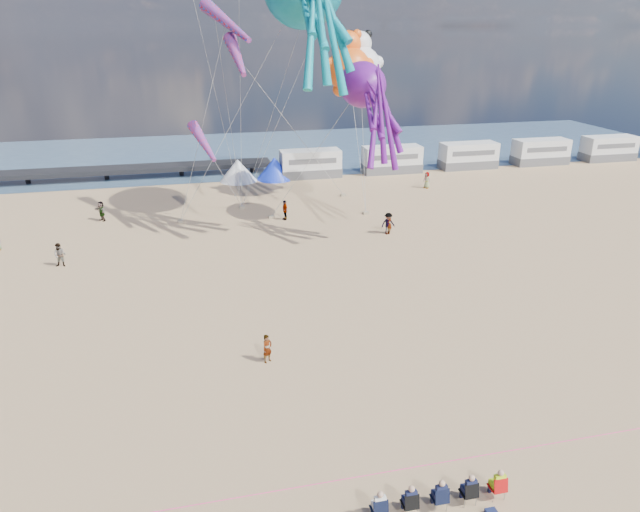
{
  "coord_description": "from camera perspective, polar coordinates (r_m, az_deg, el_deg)",
  "views": [
    {
      "loc": [
        -6.96,
        -20.85,
        15.61
      ],
      "look_at": [
        -0.76,
        6.0,
        4.47
      ],
      "focal_mm": 32.0,
      "sensor_mm": 36.0,
      "label": 1
    }
  ],
  "objects": [
    {
      "name": "ground",
      "position": [
        26.95,
        4.57,
        -13.46
      ],
      "size": [
        120.0,
        120.0,
        0.0
      ],
      "primitive_type": "plane",
      "color": "tan",
      "rests_on": "ground"
    },
    {
      "name": "motorhome_1",
      "position": [
        66.37,
        7.19,
        9.56
      ],
      "size": [
        6.6,
        2.5,
        3.0
      ],
      "primitive_type": "cube",
      "color": "silver",
      "rests_on": "ground"
    },
    {
      "name": "kite_octopus_purple",
      "position": [
        46.13,
        4.24,
        16.72
      ],
      "size": [
        5.67,
        9.09,
        9.65
      ],
      "primitive_type": null,
      "rotation": [
        0.0,
        0.0,
        0.26
      ],
      "color": "#641480"
    },
    {
      "name": "windsock_left",
      "position": [
        46.13,
        -9.35,
        22.09
      ],
      "size": [
        3.74,
        7.07,
        7.19
      ],
      "primitive_type": null,
      "rotation": [
        0.0,
        0.0,
        0.39
      ],
      "color": "red"
    },
    {
      "name": "beachgoer_1",
      "position": [
        43.47,
        -24.56,
        0.09
      ],
      "size": [
        0.91,
        0.66,
        1.71
      ],
      "primitive_type": "imported",
      "rotation": [
        0.0,
        0.0,
        6.13
      ],
      "color": "#7F6659",
      "rests_on": "ground"
    },
    {
      "name": "spectator_row",
      "position": [
        21.68,
        11.85,
        -22.2
      ],
      "size": [
        6.1,
        0.9,
        1.3
      ],
      "primitive_type": null,
      "color": "black",
      "rests_on": "ground"
    },
    {
      "name": "motorhome_2",
      "position": [
        70.16,
        14.61,
        9.7
      ],
      "size": [
        6.6,
        2.5,
        3.0
      ],
      "primitive_type": "cube",
      "color": "silver",
      "rests_on": "ground"
    },
    {
      "name": "sandbag_e",
      "position": [
        53.22,
        -7.8,
        4.86
      ],
      "size": [
        0.5,
        0.35,
        0.22
      ],
      "primitive_type": "cube",
      "color": "gray",
      "rests_on": "ground"
    },
    {
      "name": "sandbag_d",
      "position": [
        56.64,
        2.35,
        6.1
      ],
      "size": [
        0.5,
        0.35,
        0.22
      ],
      "primitive_type": "cube",
      "color": "gray",
      "rests_on": "ground"
    },
    {
      "name": "beachgoer_5",
      "position": [
        46.29,
        6.93,
        3.23
      ],
      "size": [
        1.02,
        1.64,
        1.68
      ],
      "primitive_type": "imported",
      "rotation": [
        0.0,
        0.0,
        4.35
      ],
      "color": "#7F6659",
      "rests_on": "ground"
    },
    {
      "name": "kite_panda",
      "position": [
        54.26,
        4.06,
        18.32
      ],
      "size": [
        5.0,
        4.78,
        6.29
      ],
      "primitive_type": null,
      "rotation": [
        0.0,
        0.0,
        0.14
      ],
      "color": "silver"
    },
    {
      "name": "sandbag_c",
      "position": [
        51.19,
        4.61,
        4.3
      ],
      "size": [
        0.5,
        0.35,
        0.22
      ],
      "primitive_type": "cube",
      "color": "gray",
      "rests_on": "ground"
    },
    {
      "name": "motorhome_3",
      "position": [
        74.97,
        21.19,
        9.69
      ],
      "size": [
        6.6,
        2.5,
        3.0
      ],
      "primitive_type": "cube",
      "color": "silver",
      "rests_on": "ground"
    },
    {
      "name": "sandbag_a",
      "position": [
        50.23,
        -13.76,
        3.38
      ],
      "size": [
        0.5,
        0.35,
        0.22
      ],
      "primitive_type": "cube",
      "color": "gray",
      "rests_on": "ground"
    },
    {
      "name": "tent_blue",
      "position": [
        63.17,
        -4.56,
        8.75
      ],
      "size": [
        4.0,
        4.0,
        2.4
      ],
      "primitive_type": "cone",
      "color": "#1933CC",
      "rests_on": "ground"
    },
    {
      "name": "beachgoer_3",
      "position": [
        49.44,
        -3.54,
        4.61
      ],
      "size": [
        0.85,
        1.23,
        1.74
      ],
      "primitive_type": "imported",
      "rotation": [
        0.0,
        0.0,
        4.91
      ],
      "color": "#7F6659",
      "rests_on": "ground"
    },
    {
      "name": "beachgoer_4",
      "position": [
        52.56,
        -21.02,
        4.22
      ],
      "size": [
        0.91,
        1.07,
        1.73
      ],
      "primitive_type": "imported",
      "rotation": [
        0.0,
        0.0,
        5.31
      ],
      "color": "#7F6659",
      "rests_on": "ground"
    },
    {
      "name": "windsock_mid",
      "position": [
        43.51,
        -8.33,
        19.19
      ],
      "size": [
        1.47,
        5.42,
        5.35
      ],
      "primitive_type": null,
      "rotation": [
        0.0,
        0.0,
        0.09
      ],
      "color": "red"
    },
    {
      "name": "sandbag_b",
      "position": [
        50.15,
        -4.86,
        3.92
      ],
      "size": [
        0.5,
        0.35,
        0.22
      ],
      "primitive_type": "cube",
      "color": "gray",
      "rests_on": "ground"
    },
    {
      "name": "water",
      "position": [
        77.74,
        -7.73,
        10.24
      ],
      "size": [
        120.0,
        120.0,
        0.0
      ],
      "primitive_type": "plane",
      "color": "#39546E",
      "rests_on": "ground"
    },
    {
      "name": "rope_line",
      "position": [
        23.29,
        8.46,
        -20.3
      ],
      "size": [
        34.0,
        0.03,
        0.03
      ],
      "primitive_type": "cylinder",
      "rotation": [
        0.0,
        1.57,
        0.0
      ],
      "color": "#F2338C",
      "rests_on": "ground"
    },
    {
      "name": "kite_teddy_orange",
      "position": [
        52.53,
        2.91,
        18.11
      ],
      "size": [
        5.53,
        5.33,
        6.59
      ],
      "primitive_type": null,
      "rotation": [
        0.0,
        0.0,
        -0.23
      ],
      "color": "#FB5C15"
    },
    {
      "name": "windsock_right",
      "position": [
        44.9,
        -11.6,
        11.09
      ],
      "size": [
        2.34,
        4.42,
        4.38
      ],
      "primitive_type": null,
      "rotation": [
        0.0,
        0.0,
        0.35
      ],
      "color": "red"
    },
    {
      "name": "motorhome_0",
      "position": [
        63.79,
        -0.97,
        9.22
      ],
      "size": [
        6.6,
        2.5,
        3.0
      ],
      "primitive_type": "cube",
      "color": "silver",
      "rests_on": "ground"
    },
    {
      "name": "tent_white",
      "position": [
        62.72,
        -8.21,
        8.5
      ],
      "size": [
        4.0,
        4.0,
        2.4
      ],
      "primitive_type": "cone",
      "color": "white",
      "rests_on": "ground"
    },
    {
      "name": "beachgoer_2",
      "position": [
        46.14,
        6.82,
        3.24
      ],
      "size": [
        0.91,
        0.73,
        1.79
      ],
      "primitive_type": "imported",
      "rotation": [
        0.0,
        0.0,
        0.07
      ],
      "color": "#7F6659",
      "rests_on": "ground"
    },
    {
      "name": "motorhome_4",
      "position": [
        80.61,
        26.9,
        9.59
      ],
      "size": [
        6.6,
        2.5,
        3.0
      ],
      "primitive_type": "cube",
      "color": "silver",
      "rests_on": "ground"
    },
    {
      "name": "beachgoer_0",
      "position": [
        60.39,
        10.64,
        7.48
      ],
      "size": [
        0.66,
        0.74,
        1.7
      ],
      "primitive_type": "imported",
      "rotation": [
        0.0,
        0.0,
        5.25
      ],
      "color": "#7F6659",
      "rests_on": "ground"
    },
    {
      "name": "standing_person",
      "position": [
        28.77,
        -5.29,
        -9.19
      ],
      "size": [
        0.66,
        0.6,
        1.5
      ],
      "primitive_type": "imported",
      "rotation": [
        0.0,
        0.0,
        0.58
      ],
      "color": "tan",
      "rests_on": "ground"
    }
  ]
}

